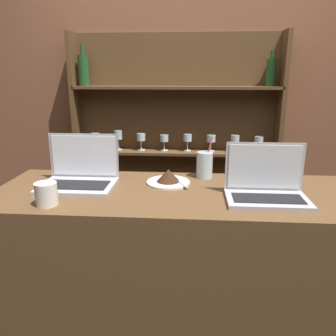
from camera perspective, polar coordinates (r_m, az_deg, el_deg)
The scene contains 8 objects.
bar_counter at distance 1.74m, azimuth 2.72°, elevation -21.29°, with size 1.74×0.59×1.10m.
back_wall at distance 2.54m, azimuth 3.69°, elevation 10.16°, with size 7.00×0.06×2.70m.
back_shelf at distance 2.53m, azimuth 1.32°, elevation 1.75°, with size 1.51×0.18×1.89m.
laptop_near at distance 1.60m, azimuth -15.11°, elevation -1.20°, with size 0.34×0.24×0.23m.
laptop_far at distance 1.44m, azimuth 16.70°, elevation -3.15°, with size 0.33×0.20×0.23m.
cake_plate at distance 1.58m, azimuth 0.06°, elevation -1.74°, with size 0.21×0.21×0.07m.
water_glass at distance 1.67m, azimuth 6.38°, elevation 0.55°, with size 0.08×0.08×0.21m.
coffee_cup at distance 1.40m, azimuth -20.43°, elevation -4.27°, with size 0.09×0.09×0.09m.
Camera 1 is at (0.03, -1.09, 1.60)m, focal length 35.00 mm.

